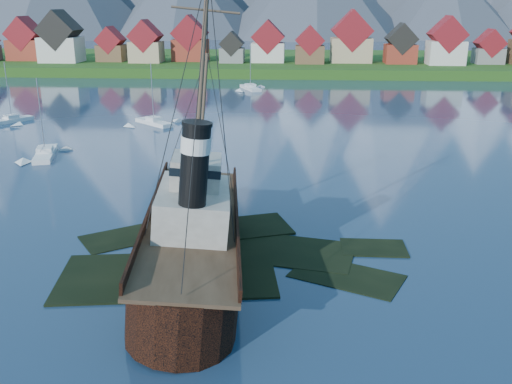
# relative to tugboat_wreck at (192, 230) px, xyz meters

# --- Properties ---
(ground) EXTENTS (1400.00, 1400.00, 0.00)m
(ground) POSITION_rel_tugboat_wreck_xyz_m (1.34, -0.70, -3.19)
(ground) COLOR #1B324D
(ground) RESTS_ON ground
(shoal) EXTENTS (31.71, 21.24, 1.14)m
(shoal) POSITION_rel_tugboat_wreck_xyz_m (3.12, 1.45, -3.54)
(shoal) COLOR black
(shoal) RESTS_ON ground
(shore_bank) EXTENTS (600.00, 80.00, 3.20)m
(shore_bank) POSITION_rel_tugboat_wreck_xyz_m (1.34, 169.30, -3.19)
(shore_bank) COLOR #214513
(shore_bank) RESTS_ON ground
(seawall) EXTENTS (600.00, 2.50, 2.00)m
(seawall) POSITION_rel_tugboat_wreck_xyz_m (1.34, 131.30, -3.19)
(seawall) COLOR #3F3D38
(seawall) RESTS_ON ground
(town) EXTENTS (250.96, 16.69, 17.30)m
(town) POSITION_rel_tugboat_wreck_xyz_m (-31.78, 151.48, 5.79)
(town) COLOR maroon
(town) RESTS_ON ground
(tugboat_wreck) EXTENTS (7.46, 32.15, 25.47)m
(tugboat_wreck) POSITION_rel_tugboat_wreck_xyz_m (0.00, 0.00, 0.00)
(tugboat_wreck) COLOR black
(tugboat_wreck) RESTS_ON ground
(sailboat_a) EXTENTS (5.17, 10.27, 12.17)m
(sailboat_a) POSITION_rel_tugboat_wreck_xyz_m (-28.54, 35.34, -2.92)
(sailboat_a) COLOR silver
(sailboat_a) RESTS_ON ground
(sailboat_b) EXTENTS (6.26, 8.02, 11.96)m
(sailboat_b) POSITION_rel_tugboat_wreck_xyz_m (-45.94, 60.34, -2.91)
(sailboat_b) COLOR silver
(sailboat_b) RESTS_ON ground
(sailboat_c) EXTENTS (8.45, 8.02, 12.02)m
(sailboat_c) POSITION_rel_tugboat_wreck_xyz_m (-17.97, 60.16, -2.92)
(sailboat_c) COLOR silver
(sailboat_c) RESTS_ON ground
(sailboat_e) EXTENTS (6.59, 10.75, 12.26)m
(sailboat_e) POSITION_rel_tugboat_wreck_xyz_m (-3.21, 108.05, -2.92)
(sailboat_e) COLOR silver
(sailboat_e) RESTS_ON ground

